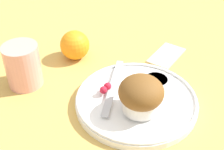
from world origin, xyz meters
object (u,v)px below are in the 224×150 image
orange_fruit (75,45)px  butter_knife (113,87)px  juice_glass (23,66)px  muffin (141,95)px

orange_fruit → butter_knife: bearing=-112.9°
butter_knife → juice_glass: size_ratio=1.82×
butter_knife → juice_glass: juice_glass is taller
juice_glass → orange_fruit: bearing=-9.8°
muffin → juice_glass: juice_glass is taller
muffin → butter_knife: size_ratio=0.49×
butter_knife → juice_glass: bearing=88.9°
muffin → juice_glass: size_ratio=0.90×
muffin → orange_fruit: bearing=69.1°
orange_fruit → juice_glass: (-0.14, 0.02, 0.01)m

